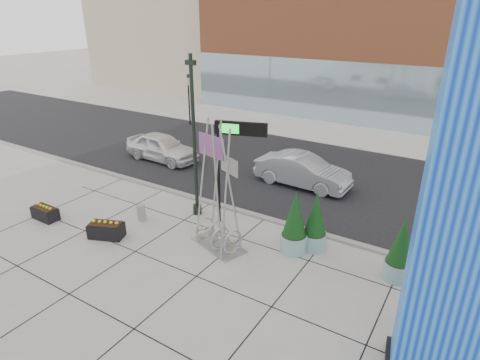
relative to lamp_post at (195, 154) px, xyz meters
The scene contains 17 objects.
ground 4.48m from the lamp_post, 56.28° to the right, with size 160.00×160.00×0.00m, color #9E9991.
street_asphalt 7.96m from the lamp_post, 75.24° to the left, with size 80.00×12.00×0.02m, color black.
curb_edge 3.62m from the lamp_post, 31.78° to the left, with size 80.00×0.30×0.12m, color gray.
tower_podium 24.48m from the lamp_post, 83.18° to the left, with size 34.00×10.00×11.00m, color #A65330.
tower_glass_front 19.59m from the lamp_post, 81.52° to the left, with size 34.00×0.60×5.00m, color #8CA5B2.
lamp_post is the anchor object (origin of this frame).
public_art_sculpture 3.38m from the lamp_post, 35.93° to the right, with size 2.49×1.77×5.12m.
concrete_bollard 3.58m from the lamp_post, 134.17° to the right, with size 0.38×0.38×0.74m, color gray.
overhead_street_sign 2.29m from the lamp_post, ahead, with size 2.12×0.84×4.59m.
round_planter_east 9.07m from the lamp_post, ahead, with size 0.95×0.95×2.38m.
round_planter_mid 5.39m from the lamp_post, ahead, with size 1.03×1.03×2.57m.
round_planter_west 5.96m from the lamp_post, ahead, with size 0.97×0.97×2.43m.
box_planter_north 4.85m from the lamp_post, 117.63° to the right, with size 1.56×1.18×0.77m.
box_planter_south 7.29m from the lamp_post, 143.71° to the right, with size 1.26×0.64×0.69m.
car_white_west 8.06m from the lamp_post, 143.70° to the left, with size 1.98×4.92×1.68m, color white.
car_silver_mid 6.53m from the lamp_post, 63.39° to the left, with size 1.78×5.09×1.68m, color #AEB2B6.
traffic_signal 15.83m from the lamp_post, 129.72° to the left, with size 0.15×0.18×4.10m.
Camera 1 is at (8.51, -10.13, 8.66)m, focal length 30.00 mm.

